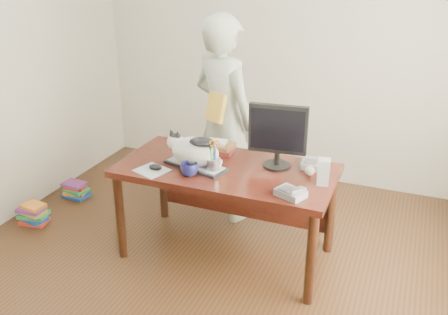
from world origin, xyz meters
TOP-DOWN VIEW (x-y plane):
  - room at (0.00, 0.00)m, footprint 4.50×4.50m
  - desk at (0.00, 0.68)m, footprint 1.60×0.80m
  - keyboard at (-0.21, 0.52)m, footprint 0.51×0.30m
  - cat at (-0.23, 0.52)m, footprint 0.47×0.31m
  - monitor at (0.34, 0.74)m, footprint 0.43×0.23m
  - pen_cup at (-0.05, 0.48)m, footprint 0.11×0.11m
  - mousepad at (-0.48, 0.34)m, footprint 0.27×0.26m
  - mouse at (-0.46, 0.36)m, footprint 0.12×0.09m
  - coffee_mug at (-0.19, 0.37)m, footprint 0.17×0.17m
  - phone at (0.56, 0.33)m, footprint 0.22×0.20m
  - speaker at (0.72, 0.59)m, footprint 0.09×0.10m
  - baseball at (0.60, 0.70)m, footprint 0.07×0.07m
  - book_stack at (-0.17, 0.86)m, footprint 0.25×0.19m
  - calculator at (0.58, 0.85)m, footprint 0.15×0.19m
  - person at (-0.27, 1.22)m, footprint 0.77×0.66m
  - held_book at (-0.27, 1.05)m, footprint 0.20×0.16m
  - book_pile_a at (-1.75, 0.40)m, footprint 0.27×0.22m
  - book_pile_b at (-1.72, 0.95)m, footprint 0.26×0.20m

SIDE VIEW (x-z plane):
  - book_pile_b at x=-1.72m, z-range 0.00..0.15m
  - book_pile_a at x=-1.75m, z-range 0.00..0.18m
  - desk at x=0.00m, z-range 0.23..0.98m
  - mousepad at x=-0.48m, z-range 0.75..0.76m
  - keyboard at x=-0.21m, z-range 0.75..0.78m
  - mouse at x=-0.46m, z-range 0.75..0.79m
  - calculator at x=0.58m, z-range 0.75..0.80m
  - phone at x=0.56m, z-range 0.74..0.82m
  - baseball at x=0.60m, z-range 0.75..0.82m
  - book_stack at x=-0.17m, z-range 0.74..0.84m
  - coffee_mug at x=-0.19m, z-range 0.75..0.85m
  - pen_cup at x=-0.05m, z-range 0.69..0.95m
  - speaker at x=0.72m, z-range 0.75..0.93m
  - cat at x=-0.23m, z-range 0.75..1.02m
  - person at x=-0.27m, z-range 0.00..1.79m
  - monitor at x=0.34m, z-range 0.78..1.26m
  - held_book at x=-0.27m, z-range 0.93..1.17m
  - room at x=0.00m, z-range -0.90..3.60m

